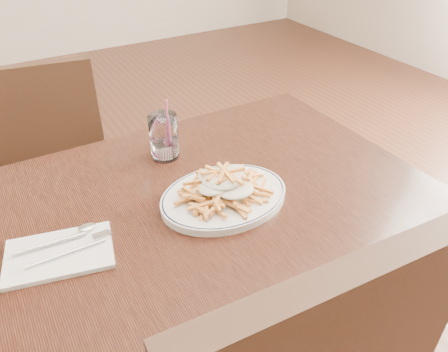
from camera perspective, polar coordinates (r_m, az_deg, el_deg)
table at (r=1.07m, az=-4.91°, el=-7.34°), size 1.20×0.80×0.75m
chair_far at (r=1.75m, az=-22.22°, el=2.03°), size 0.48×0.48×0.91m
fries_plate at (r=1.03m, az=-0.00°, el=-2.72°), size 0.37×0.34×0.02m
loaded_fries at (r=1.00m, az=-0.00°, el=-0.84°), size 0.24×0.22×0.06m
napkin at (r=0.95m, az=-20.70°, el=-9.50°), size 0.23×0.18×0.01m
cutlery at (r=0.95m, az=-20.90°, el=-8.91°), size 0.20×0.07×0.01m
water_glass at (r=1.18m, az=-7.82°, el=4.81°), size 0.08×0.08×0.17m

